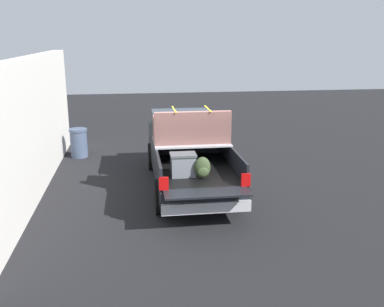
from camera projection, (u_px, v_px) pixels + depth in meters
name	position (u px, v px, depth m)	size (l,w,h in m)	color
ground_plane	(189.00, 186.00, 11.91)	(40.00, 40.00, 0.00)	black
pickup_truck	(187.00, 150.00, 12.00)	(6.05, 2.06, 2.23)	black
building_facade	(32.00, 127.00, 11.08)	(10.41, 0.36, 3.50)	silver
trash_can	(79.00, 143.00, 14.66)	(0.60, 0.60, 0.98)	#3F4C66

